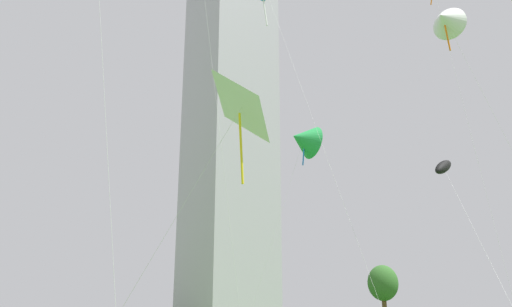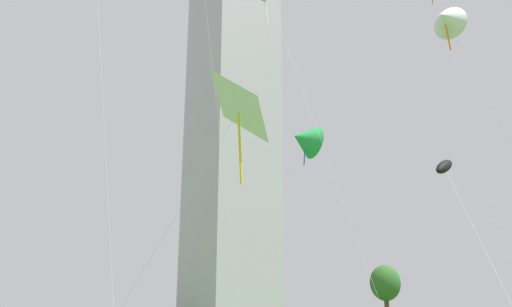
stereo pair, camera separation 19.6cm
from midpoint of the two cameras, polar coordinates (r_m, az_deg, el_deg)
name	(u,v)px [view 2 (the right image)]	position (r m, az deg, el deg)	size (l,w,h in m)	color
kite_flying_0	(444,167)	(35.72, 19.59, -1.34)	(5.96, 10.25, 11.76)	silver
kite_flying_1	(304,139)	(42.32, 5.30, 1.51)	(5.94, 2.91, 16.76)	silver
kite_flying_4	(446,19)	(35.55, 19.75, 13.37)	(5.43, 5.19, 20.31)	silver
kite_flying_5	(241,110)	(22.61, -1.41, 4.71)	(6.28, 4.50, 11.28)	silver
park_tree_0	(385,284)	(64.58, 13.72, -13.34)	(3.47, 3.47, 7.75)	brown
distant_highrise_1	(232,141)	(163.36, -2.55, 1.33)	(21.76, 23.22, 107.91)	#A8A8AD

